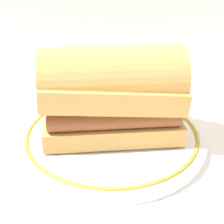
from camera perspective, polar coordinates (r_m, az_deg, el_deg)
name	(u,v)px	position (r m, az deg, el deg)	size (l,w,h in m)	color
ground_plane	(123,154)	(0.43, 2.02, -7.70)	(1.50, 1.50, 0.00)	white
plate	(112,134)	(0.45, 0.00, -4.13)	(0.27, 0.27, 0.01)	white
sausage_sandwich	(112,93)	(0.42, 0.00, 3.58)	(0.20, 0.13, 0.12)	#DAA554
butter_knife	(160,93)	(0.60, 8.87, 3.48)	(0.08, 0.15, 0.01)	silver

